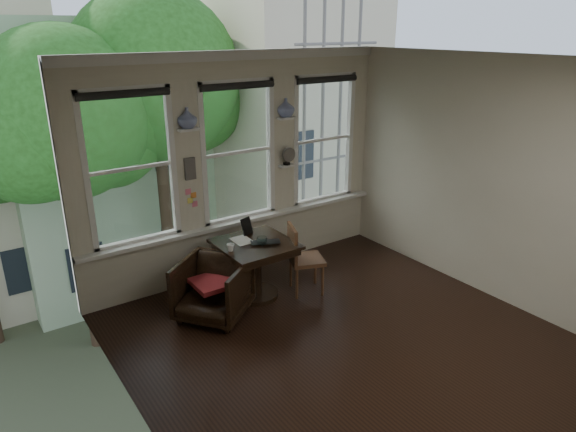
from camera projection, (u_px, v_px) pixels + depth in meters
ground at (342, 340)px, 5.71m from camera, size 4.50×4.50×0.00m
ceiling at (354, 59)px, 4.66m from camera, size 4.50×4.50×0.00m
wall_back at (237, 167)px, 6.92m from camera, size 4.50×0.00×4.50m
wall_front at (568, 308)px, 3.46m from camera, size 4.50×0.00×4.50m
wall_left at (128, 270)px, 3.98m from camera, size 0.00×4.50×4.50m
wall_right at (484, 178)px, 6.39m from camera, size 0.00×4.50×4.50m
window_left at (130, 168)px, 6.07m from camera, size 1.10×0.12×1.90m
window_center at (237, 152)px, 6.85m from camera, size 1.10×0.12×1.90m
window_right at (322, 139)px, 7.62m from camera, size 1.10×0.12×1.90m
shelf_left at (188, 129)px, 6.24m from camera, size 0.26×0.16×0.03m
shelf_right at (286, 118)px, 7.02m from camera, size 0.26×0.16×0.03m
intercom at (190, 169)px, 6.44m from camera, size 0.14×0.06×0.28m
sticky_notes at (191, 195)px, 6.57m from camera, size 0.16×0.01×0.24m
desk_fan at (287, 159)px, 7.20m from camera, size 0.20×0.20×0.24m
vase_left at (187, 118)px, 6.20m from camera, size 0.24×0.24×0.25m
vase_right at (286, 108)px, 6.97m from camera, size 0.24×0.24×0.25m
table at (256, 270)px, 6.51m from camera, size 0.90×0.90×0.75m
armchair_left at (213, 289)px, 6.06m from camera, size 1.10×1.10×0.73m
cushion_red at (213, 283)px, 6.02m from camera, size 0.45×0.45×0.06m
side_chair_right at (307, 259)px, 6.61m from camera, size 0.55×0.55×0.92m
laptop at (266, 244)px, 6.29m from camera, size 0.43×0.36×0.03m
mug at (231, 247)px, 6.14m from camera, size 0.11×0.11×0.09m
drinking_glass at (262, 241)px, 6.29m from camera, size 0.14×0.14×0.10m
tablet at (247, 226)px, 6.61m from camera, size 0.18×0.12×0.22m
papers at (242, 240)px, 6.45m from camera, size 0.23×0.31×0.00m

